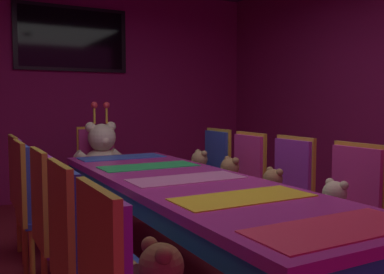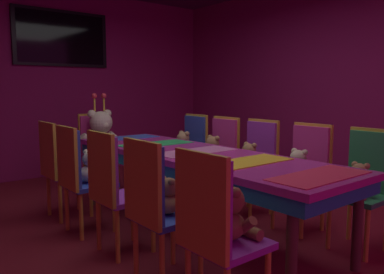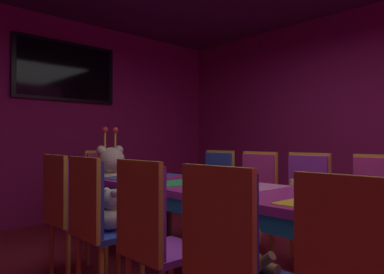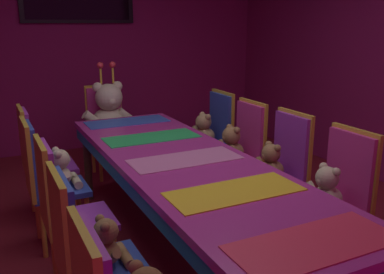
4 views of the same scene
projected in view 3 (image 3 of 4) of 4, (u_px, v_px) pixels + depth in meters
wall_back at (63, 119)px, 4.97m from camera, size 5.20×0.12×2.80m
wall_right at (380, 116)px, 4.38m from camera, size 0.12×6.40×2.80m
banquet_table at (245, 201)px, 2.61m from camera, size 0.90×3.02×0.75m
chair_left_1 at (228, 253)px, 1.59m from camera, size 0.42×0.41×0.98m
teddy_left_1 at (249, 252)px, 1.68m from camera, size 0.21×0.27×0.26m
chair_left_2 at (150, 228)px, 2.03m from camera, size 0.42×0.41×0.98m
chair_left_3 at (94, 214)px, 2.45m from camera, size 0.42×0.41×0.98m
teddy_left_3 at (113, 212)px, 2.55m from camera, size 0.25×0.32×0.30m
chair_left_4 at (64, 203)px, 2.86m from camera, size 0.42×0.41×0.98m
chair_right_1 at (376, 205)px, 2.78m from camera, size 0.42×0.41×0.98m
teddy_right_1 at (369, 208)px, 2.68m from camera, size 0.25×0.32×0.31m
chair_right_2 at (305, 196)px, 3.23m from camera, size 0.42×0.41×0.98m
teddy_right_2 at (296, 199)px, 3.13m from camera, size 0.24×0.32×0.30m
chair_right_3 at (255, 191)px, 3.60m from camera, size 0.42×0.41×0.98m
teddy_right_3 at (246, 192)px, 3.50m from camera, size 0.27×0.34×0.33m
chair_right_4 at (215, 185)px, 4.04m from camera, size 0.42×0.41×0.98m
teddy_right_4 at (206, 186)px, 3.94m from camera, size 0.27×0.34×0.32m
throne_chair at (104, 184)px, 4.12m from camera, size 0.41×0.42×0.98m
king_teddy_bear at (112, 175)px, 4.00m from camera, size 0.62×0.48×0.79m
wall_tv at (66, 71)px, 4.91m from camera, size 1.41×0.06×0.82m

